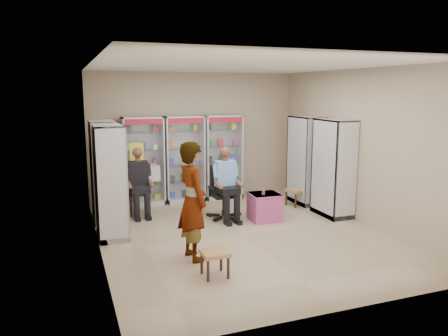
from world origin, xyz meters
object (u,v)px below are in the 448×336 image
object	(u,v)px
cabinet_back_left	(143,161)
standing_man	(193,201)
cabinet_back_right	(222,157)
pink_trunk	(265,207)
cabinet_right_far	(306,160)
cabinet_left_far	(105,171)
cabinet_back_mid	(184,159)
cabinet_right_near	(333,168)
cabinet_left_near	(110,182)
office_chair	(224,192)
wooden_chair	(138,192)
seated_shopkeeper	(225,185)
woven_stool_b	(215,264)
woven_stool_a	(296,197)

from	to	relation	value
cabinet_back_left	standing_man	bearing A→B (deg)	-87.81
cabinet_back_right	pink_trunk	distance (m)	2.20
cabinet_right_far	cabinet_left_far	xyz separation A→B (m)	(-4.46, 0.20, 0.00)
cabinet_back_mid	cabinet_right_near	size ratio (longest dim) A/B	1.00
cabinet_left_near	pink_trunk	xyz separation A→B (m)	(2.98, -0.04, -0.73)
office_chair	cabinet_back_right	bearing A→B (deg)	69.92
wooden_chair	standing_man	size ratio (longest dim) A/B	0.51
cabinet_left_near	seated_shopkeeper	bearing A→B (deg)	98.46
seated_shopkeeper	wooden_chair	bearing A→B (deg)	147.58
cabinet_left_near	seated_shopkeeper	xyz separation A→B (m)	(2.27, 0.34, -0.31)
cabinet_back_mid	standing_man	bearing A→B (deg)	-103.00
woven_stool_b	cabinet_back_left	bearing A→B (deg)	93.10
office_chair	woven_stool_a	xyz separation A→B (m)	(1.86, 0.34, -0.35)
cabinet_left_far	woven_stool_a	xyz separation A→B (m)	(4.13, -0.37, -0.81)
cabinet_right_near	woven_stool_b	size ratio (longest dim) A/B	5.44
wooden_chair	seated_shopkeeper	world-z (taller)	seated_shopkeeper
cabinet_back_mid	pink_trunk	size ratio (longest dim) A/B	3.51
cabinet_back_left	woven_stool_b	world-z (taller)	cabinet_back_left
cabinet_back_left	cabinet_right_near	bearing A→B (deg)	-32.28
office_chair	woven_stool_b	size ratio (longest dim) A/B	2.96
cabinet_back_mid	cabinet_left_far	world-z (taller)	same
cabinet_right_near	standing_man	bearing A→B (deg)	110.93
cabinet_right_far	cabinet_back_left	bearing A→B (deg)	72.25
office_chair	standing_man	bearing A→B (deg)	-123.74
cabinet_back_mid	office_chair	bearing A→B (deg)	-76.70
office_chair	cabinet_left_far	bearing A→B (deg)	161.36
cabinet_right_near	cabinet_left_near	distance (m)	4.46
cabinet_right_far	cabinet_left_near	distance (m)	4.55
standing_man	seated_shopkeeper	bearing A→B (deg)	-40.72
cabinet_left_far	pink_trunk	world-z (taller)	cabinet_left_far
cabinet_back_right	cabinet_left_far	size ratio (longest dim) A/B	1.00
cabinet_left_near	woven_stool_b	distance (m)	2.66
cabinet_back_right	wooden_chair	xyz separation A→B (m)	(-2.15, -0.73, -0.53)
cabinet_back_left	cabinet_right_far	size ratio (longest dim) A/B	1.00
woven_stool_b	standing_man	size ratio (longest dim) A/B	0.20
cabinet_back_mid	woven_stool_b	size ratio (longest dim) A/B	5.44
cabinet_right_far	cabinet_right_near	xyz separation A→B (m)	(0.00, -1.10, 0.00)
cabinet_right_near	pink_trunk	bearing A→B (deg)	84.00
cabinet_left_near	seated_shopkeeper	world-z (taller)	cabinet_left_near
cabinet_left_far	standing_man	world-z (taller)	cabinet_left_far
cabinet_left_far	office_chair	bearing A→B (deg)	72.56
cabinet_back_right	cabinet_right_near	xyz separation A→B (m)	(1.63, -2.23, 0.00)
cabinet_back_right	cabinet_left_far	bearing A→B (deg)	-161.81
cabinet_back_right	seated_shopkeeper	distance (m)	1.81
cabinet_right_far	office_chair	size ratio (longest dim) A/B	1.84
cabinet_right_far	cabinet_back_mid	bearing A→B (deg)	66.35
wooden_chair	pink_trunk	bearing A→B (deg)	-30.32
cabinet_right_near	cabinet_back_right	bearing A→B (deg)	36.16
wooden_chair	standing_man	bearing A→B (deg)	-82.16
cabinet_back_left	cabinet_back_mid	distance (m)	0.95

